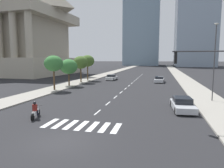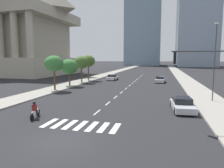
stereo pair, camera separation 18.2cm
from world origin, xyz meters
name	(u,v)px [view 1 (the left image)]	position (x,y,z in m)	size (l,w,h in m)	color
ground_plane	(62,142)	(0.00, 0.00, 0.00)	(800.00, 800.00, 0.00)	#232326
sidewalk_east	(191,85)	(11.50, 30.00, 0.07)	(4.00, 260.00, 0.15)	gray
sidewalk_west	(78,82)	(-11.50, 30.00, 0.07)	(4.00, 260.00, 0.15)	gray
crosswalk_near	(82,125)	(0.00, 3.21, 0.00)	(5.85, 2.33, 0.01)	silver
lane_divider_center	(132,83)	(0.00, 31.21, 0.00)	(0.14, 50.00, 0.01)	silver
motorcycle_trailing	(35,112)	(-4.57, 4.07, 0.58)	(0.87, 2.05, 1.49)	black
sedan_white_0	(112,77)	(-5.65, 36.52, 0.61)	(2.08, 4.50, 1.33)	silver
sedan_silver_1	(182,104)	(7.96, 9.93, 0.58)	(2.23, 4.78, 1.27)	#B7BABF
sedan_silver_2	(159,80)	(5.55, 34.17, 0.59)	(2.10, 4.85, 1.26)	#B7BABF
traffic_signal_near	(208,72)	(9.11, 5.05, 4.15)	(4.33, 0.28, 5.87)	#333335
street_lamp_east	(215,57)	(11.80, 14.93, 5.25)	(0.50, 0.24, 8.97)	#3F3F42
street_tree_nearest	(54,64)	(-10.70, 18.35, 4.32)	(2.94, 2.94, 5.45)	#4C3823
street_tree_second	(69,67)	(-10.70, 23.78, 3.64)	(3.22, 3.22, 4.87)	#4C3823
street_tree_third	(81,63)	(-10.70, 29.62, 4.28)	(3.15, 3.15, 5.49)	#4C3823
street_tree_fourth	(87,61)	(-10.70, 33.79, 4.55)	(3.14, 3.14, 5.76)	#4C3823
war_memorial	(22,17)	(-37.63, 47.51, 18.23)	(28.50, 28.50, 35.42)	#B2A893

